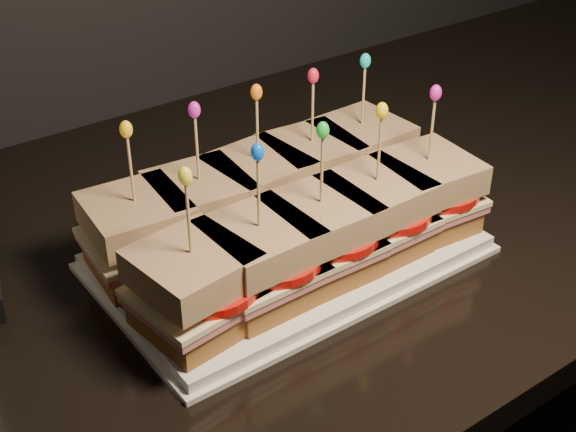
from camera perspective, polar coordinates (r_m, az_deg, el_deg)
granite_slab at (r=0.96m, az=1.50°, el=0.17°), size 2.59×0.72×0.03m
platter at (r=0.84m, az=0.00°, el=-2.65°), size 0.37×0.23×0.02m
platter_rim at (r=0.85m, az=0.00°, el=-2.98°), size 0.39×0.24×0.01m
sandwich_0_bread_bot at (r=0.81m, az=-10.38°, el=-3.00°), size 0.10×0.10×0.03m
sandwich_0_ham at (r=0.80m, az=-10.49°, el=-2.03°), size 0.11×0.11×0.01m
sandwich_0_cheese at (r=0.80m, az=-10.54°, el=-1.61°), size 0.11×0.11×0.01m
sandwich_0_tomato at (r=0.79m, az=-9.63°, el=-1.08°), size 0.09×0.09×0.01m
sandwich_0_bread_top at (r=0.78m, az=-10.74°, el=0.08°), size 0.10×0.10×0.03m
sandwich_0_pick at (r=0.76m, az=-11.08°, el=3.01°), size 0.00×0.00×0.09m
sandwich_0_frill at (r=0.74m, az=-11.44°, el=6.06°), size 0.01×0.01×0.02m
sandwich_1_bread_bot at (r=0.84m, az=-6.08°, el=-1.38°), size 0.10×0.10×0.03m
sandwich_1_ham at (r=0.83m, az=-6.14°, el=-0.42°), size 0.11×0.11×0.01m
sandwich_1_cheese at (r=0.82m, az=-6.17°, el=-0.01°), size 0.11×0.11×0.01m
sandwich_1_tomato at (r=0.82m, az=-5.27°, el=0.52°), size 0.09×0.09×0.01m
sandwich_1_bread_top at (r=0.81m, az=-6.28°, el=1.66°), size 0.10×0.10×0.03m
sandwich_1_pick at (r=0.79m, az=-6.48°, el=4.53°), size 0.00×0.00×0.09m
sandwich_1_frill at (r=0.77m, az=-6.68°, el=7.51°), size 0.01×0.01×0.02m
sandwich_2_bread_bot at (r=0.87m, az=-2.06°, el=0.14°), size 0.10×0.10×0.03m
sandwich_2_ham at (r=0.86m, az=-2.09°, el=1.09°), size 0.11×0.10×0.01m
sandwich_2_cheese at (r=0.85m, az=-2.09°, el=1.49°), size 0.11×0.11×0.01m
sandwich_2_tomato at (r=0.85m, az=-1.21°, el=2.00°), size 0.09×0.09×0.01m
sandwich_2_bread_top at (r=0.84m, az=-2.13°, el=3.12°), size 0.10×0.10×0.03m
sandwich_2_pick at (r=0.82m, az=-2.20°, el=5.92°), size 0.00×0.00×0.09m
sandwich_2_frill at (r=0.80m, az=-2.26°, el=8.81°), size 0.01×0.01×0.02m
sandwich_3_bread_bot at (r=0.90m, az=1.65°, el=1.55°), size 0.10×0.10×0.03m
sandwich_3_ham at (r=0.89m, az=1.67°, el=2.47°), size 0.11×0.11×0.01m
sandwich_3_cheese at (r=0.89m, az=1.68°, el=2.86°), size 0.11×0.11×0.01m
sandwich_3_tomato at (r=0.89m, az=2.53°, el=3.35°), size 0.09×0.09×0.01m
sandwich_3_bread_top at (r=0.88m, az=1.70°, el=4.45°), size 0.10×0.10×0.03m
sandwich_3_pick at (r=0.86m, az=1.75°, el=7.16°), size 0.00×0.00×0.09m
sandwich_3_frill at (r=0.84m, az=1.80°, el=9.94°), size 0.01×0.01×0.02m
sandwich_4_bread_bot at (r=0.94m, az=5.08°, el=2.85°), size 0.09×0.09×0.03m
sandwich_4_ham at (r=0.93m, az=5.13°, el=3.74°), size 0.10×0.10×0.01m
sandwich_4_cheese at (r=0.93m, az=5.15°, el=4.12°), size 0.10×0.10×0.01m
sandwich_4_tomato at (r=0.93m, az=5.97°, el=4.58°), size 0.09×0.09×0.01m
sandwich_4_bread_top at (r=0.92m, az=5.23°, el=5.65°), size 0.10×0.10×0.03m
sandwich_4_pick at (r=0.90m, az=5.37°, el=8.26°), size 0.00×0.00×0.09m
sandwich_4_frill at (r=0.88m, az=5.52°, el=10.93°), size 0.01×0.01×0.02m
sandwich_5_bread_bot at (r=0.73m, az=-6.57°, el=-6.89°), size 0.10×0.10×0.03m
sandwich_5_ham at (r=0.72m, az=-6.65°, el=-5.87°), size 0.11×0.11×0.01m
sandwich_5_cheese at (r=0.72m, az=-6.68°, el=-5.43°), size 0.11×0.11×0.01m
sandwich_5_tomato at (r=0.71m, az=-5.64°, el=-4.85°), size 0.09×0.09×0.01m
sandwich_5_bread_top at (r=0.70m, az=-6.82°, el=-3.63°), size 0.10×0.10×0.03m
sandwich_5_pick at (r=0.68m, az=-7.07°, el=-0.49°), size 0.00×0.00×0.09m
sandwich_5_frill at (r=0.65m, az=-7.33°, el=2.84°), size 0.01×0.01×0.02m
sandwich_6_bread_bot at (r=0.76m, az=-1.96°, el=-4.95°), size 0.09×0.09×0.03m
sandwich_6_ham at (r=0.75m, az=-1.99°, el=-3.94°), size 0.10×0.10×0.01m
sandwich_6_cheese at (r=0.75m, az=-2.00°, el=-3.50°), size 0.10×0.10×0.01m
sandwich_6_tomato at (r=0.74m, az=-0.98°, el=-2.94°), size 0.09×0.09×0.01m
sandwich_6_bread_top at (r=0.73m, az=-2.04°, el=-1.74°), size 0.09×0.09×0.03m
sandwich_6_pick at (r=0.71m, az=-2.11°, el=1.34°), size 0.00×0.00×0.09m
sandwich_6_frill at (r=0.69m, az=-2.18°, el=4.57°), size 0.01×0.01×0.02m
sandwich_7_bread_bot at (r=0.80m, az=2.25°, el=-3.13°), size 0.09×0.09×0.03m
sandwich_7_ham at (r=0.79m, az=2.28°, el=-2.14°), size 0.10×0.10×0.01m
sandwich_7_cheese at (r=0.78m, az=2.29°, el=-1.72°), size 0.10×0.10×0.01m
sandwich_7_tomato at (r=0.78m, az=3.27°, el=-1.17°), size 0.09×0.09×0.01m
sandwich_7_bread_top at (r=0.77m, az=2.33°, el=0.01°), size 0.09×0.09×0.03m
sandwich_7_pick at (r=0.74m, az=2.41°, el=3.00°), size 0.00×0.00×0.09m
sandwich_7_frill at (r=0.72m, az=2.49°, el=6.11°), size 0.01×0.01×0.02m
sandwich_8_bread_bot at (r=0.83m, az=6.09°, el=-1.45°), size 0.09×0.09×0.03m
sandwich_8_ham at (r=0.82m, az=6.15°, el=-0.49°), size 0.10×0.10×0.01m
sandwich_8_cheese at (r=0.82m, az=6.18°, el=-0.08°), size 0.10×0.10×0.01m
sandwich_8_tomato at (r=0.82m, az=7.12°, el=0.45°), size 0.09×0.09×0.01m
sandwich_8_bread_top at (r=0.81m, az=6.30°, el=1.59°), size 0.09×0.09×0.03m
sandwich_8_pick at (r=0.78m, az=6.49°, el=4.47°), size 0.00×0.00×0.09m
sandwich_8_frill at (r=0.76m, az=6.70°, el=7.45°), size 0.01×0.01×0.02m
sandwich_9_bread_bot at (r=0.88m, az=9.56°, el=0.08°), size 0.10×0.10×0.03m
sandwich_9_ham at (r=0.87m, az=9.66°, el=1.01°), size 0.11×0.10×0.01m
sandwich_9_cheese at (r=0.86m, az=9.70°, el=1.40°), size 0.11×0.11×0.01m
sandwich_9_tomato at (r=0.86m, az=10.59°, el=1.90°), size 0.09×0.09×0.01m
sandwich_9_bread_top at (r=0.85m, az=9.87°, el=3.01°), size 0.10×0.10×0.03m
sandwich_9_pick at (r=0.83m, az=10.16°, el=5.77°), size 0.00×0.00×0.09m
sandwich_9_frill at (r=0.81m, az=10.46°, el=8.62°), size 0.01×0.01×0.02m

